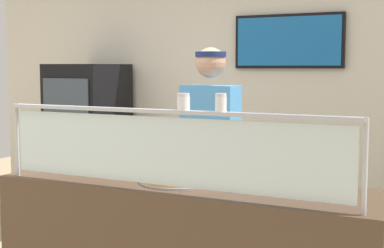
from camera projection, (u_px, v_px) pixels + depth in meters
The scene contains 8 objects.
shop_rear_unit at pixel (290, 97), 5.05m from camera, with size 6.70×0.13×2.70m.
sneeze_guard at pixel (164, 140), 3.02m from camera, with size 2.12×0.06×0.45m.
pizza_tray at pixel (179, 179), 3.31m from camera, with size 0.47×0.47×0.04m.
pizza_server at pixel (179, 176), 3.29m from camera, with size 0.07×0.28×0.01m, color #ADAFB7.
parmesan_shaker at pixel (183, 103), 2.95m from camera, with size 0.07×0.07×0.09m.
pepper_flake_shaker at pixel (221, 104), 2.85m from camera, with size 0.06×0.06×0.09m.
worker_figure at pixel (211, 156), 3.92m from camera, with size 0.41×0.50×1.76m.
drink_fridge at pixel (89, 148), 5.56m from camera, with size 0.62×0.68×1.65m.
Camera 1 is at (2.63, -2.55, 1.63)m, focal length 52.67 mm.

